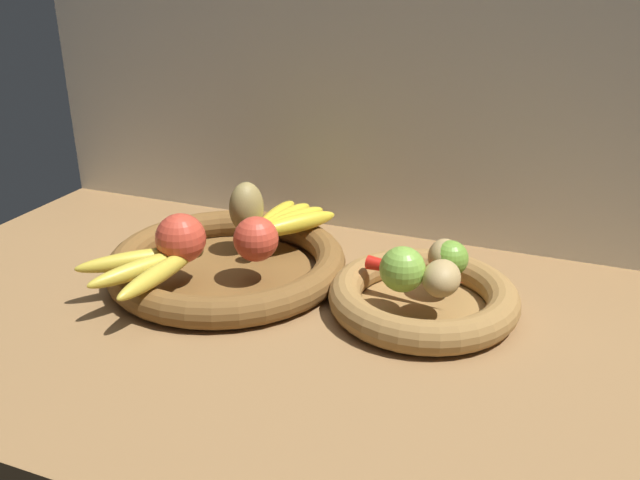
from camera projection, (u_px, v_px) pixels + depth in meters
ground_plane at (331, 310)px, 101.82cm from camera, size 140.00×90.00×3.00cm
back_wall at (394, 83)px, 115.93cm from camera, size 140.00×3.00×55.00cm
fruit_bowl_left at (227, 263)px, 108.45cm from camera, size 38.20×38.20×4.78cm
fruit_bowl_right at (423, 298)px, 97.56cm from camera, size 27.58×27.58×4.78cm
apple_red_right at (255, 240)px, 101.83cm from camera, size 6.94×6.94×6.94cm
apple_red_front at (181, 238)px, 101.40cm from camera, size 7.65×7.65×7.65cm
pear_brown at (246, 208)px, 112.02cm from camera, size 6.30×7.10×8.72cm
banana_bunch_front at (148, 266)px, 98.27cm from camera, size 15.02×19.06×2.73cm
banana_bunch_back at (286, 220)px, 114.41cm from camera, size 11.79×16.65×3.01cm
potato_back at (444, 257)px, 98.37cm from camera, size 5.60×6.73×5.16cm
potato_small at (441, 278)px, 92.01cm from camera, size 5.28×6.51×5.03cm
lime_near at (402, 269)px, 93.02cm from camera, size 6.43×6.43×6.43cm
lime_far at (450, 258)px, 97.61cm from camera, size 5.32×5.32×5.32cm
chili_pepper at (415, 272)px, 97.00cm from camera, size 14.92×3.76×2.16cm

